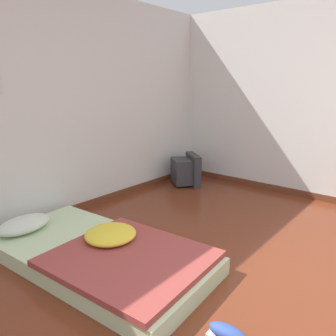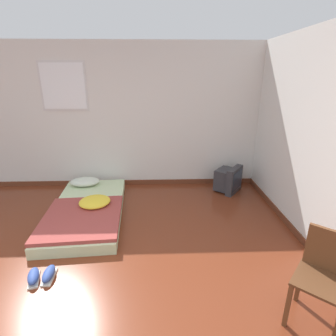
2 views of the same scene
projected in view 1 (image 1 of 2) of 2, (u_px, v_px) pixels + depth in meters
name	position (u px, v px, depth m)	size (l,w,h in m)	color
wall_back	(30.00, 108.00, 3.44)	(7.99, 0.08, 2.60)	silver
mattress_bed	(97.00, 252.00, 2.87)	(1.18, 2.14, 0.29)	beige
crt_tv	(186.00, 170.00, 5.12)	(0.57, 0.59, 0.47)	#333338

